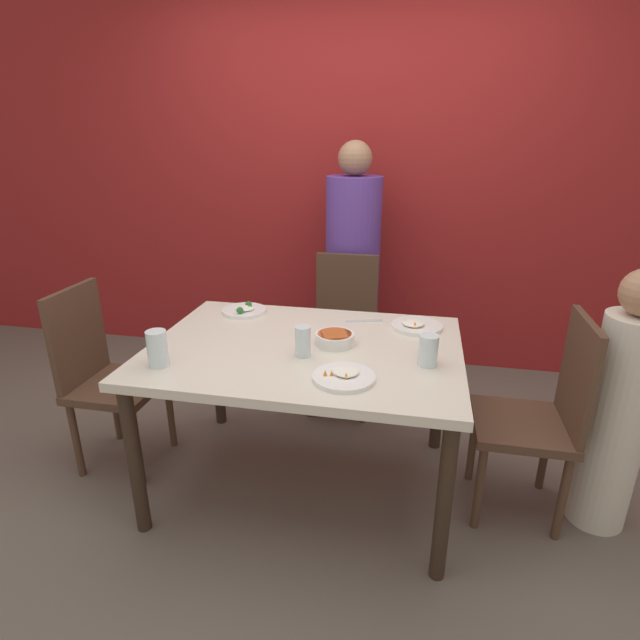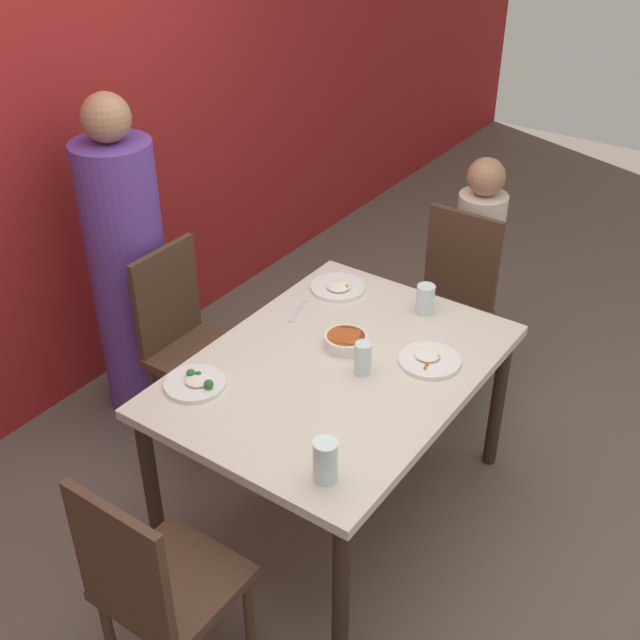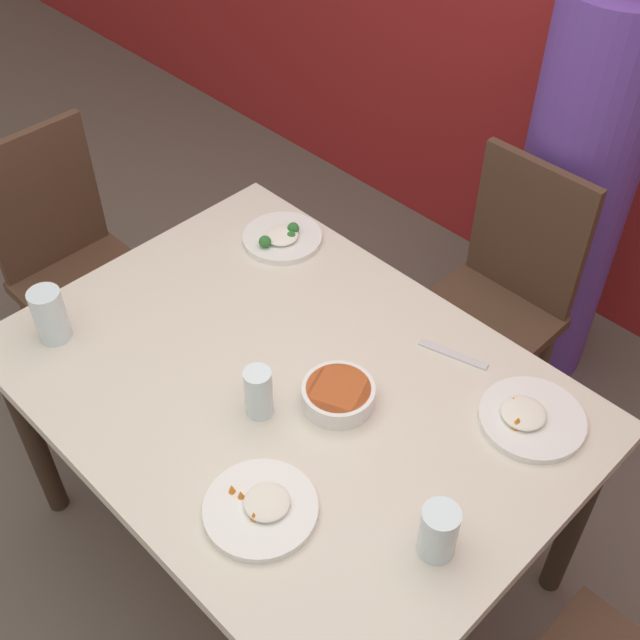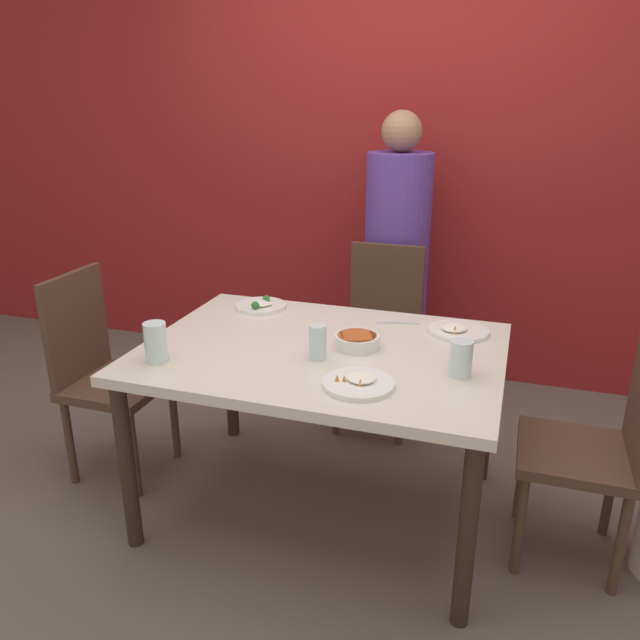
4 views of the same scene
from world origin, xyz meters
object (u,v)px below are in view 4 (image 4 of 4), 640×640
(chair_adult_spot, at_px, (380,331))
(chair_child_spot, at_px, (600,441))
(bowl_curry, at_px, (357,341))
(glass_water_tall, at_px, (461,358))
(plate_rice_adult, at_px, (261,305))
(person_adult, at_px, (396,272))

(chair_adult_spot, distance_m, chair_child_spot, 1.27)
(bowl_curry, bearing_deg, glass_water_tall, -18.34)
(plate_rice_adult, relative_size, glass_water_tall, 1.77)
(glass_water_tall, bearing_deg, chair_adult_spot, 117.58)
(chair_child_spot, bearing_deg, glass_water_tall, -76.70)
(chair_child_spot, height_order, plate_rice_adult, chair_child_spot)
(person_adult, height_order, glass_water_tall, person_adult)
(chair_adult_spot, bearing_deg, glass_water_tall, -62.42)
(plate_rice_adult, bearing_deg, person_adult, 61.31)
(chair_child_spot, distance_m, glass_water_tall, 0.59)
(plate_rice_adult, xyz_separation_m, glass_water_tall, (0.94, -0.45, 0.05))
(chair_child_spot, height_order, glass_water_tall, chair_child_spot)
(glass_water_tall, bearing_deg, bowl_curry, 161.66)
(chair_child_spot, xyz_separation_m, bowl_curry, (-0.90, 0.02, 0.26))
(chair_adult_spot, bearing_deg, plate_rice_adult, -133.16)
(bowl_curry, bearing_deg, person_adult, 94.13)
(chair_adult_spot, bearing_deg, bowl_curry, -84.10)
(chair_child_spot, height_order, person_adult, person_adult)
(bowl_curry, bearing_deg, chair_child_spot, -1.12)
(chair_adult_spot, height_order, person_adult, person_adult)
(person_adult, xyz_separation_m, bowl_curry, (0.08, -1.14, 0.04))
(person_adult, relative_size, bowl_curry, 9.12)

